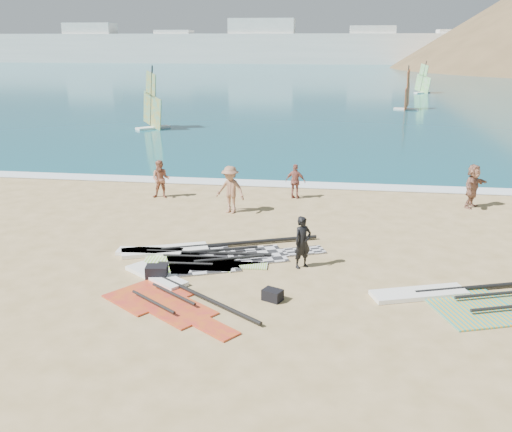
# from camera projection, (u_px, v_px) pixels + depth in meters

# --- Properties ---
(ground) EXTENTS (300.00, 300.00, 0.00)m
(ground) POSITION_uv_depth(u_px,v_px,m) (253.00, 296.00, 15.33)
(ground) COLOR tan
(ground) RESTS_ON ground
(sea) EXTENTS (300.00, 240.00, 0.06)m
(sea) POSITION_uv_depth(u_px,v_px,m) (333.00, 67.00, 140.06)
(sea) COLOR #0D4F5E
(sea) RESTS_ON ground
(surf_line) EXTENTS (300.00, 1.20, 0.04)m
(surf_line) POSITION_uv_depth(u_px,v_px,m) (291.00, 185.00, 26.95)
(surf_line) COLOR white
(surf_line) RESTS_ON ground
(far_town) EXTENTS (160.00, 8.00, 12.00)m
(far_town) POSITION_uv_depth(u_px,v_px,m) (277.00, 47.00, 157.89)
(far_town) COLOR white
(far_town) RESTS_ON ground
(rig_grey) EXTENTS (6.62, 4.03, 0.21)m
(rig_grey) POSITION_uv_depth(u_px,v_px,m) (208.00, 253.00, 18.26)
(rig_grey) COLOR black
(rig_grey) RESTS_ON ground
(rig_green) EXTENTS (4.99, 2.00, 0.19)m
(rig_green) POSITION_uv_depth(u_px,v_px,m) (177.00, 258.00, 17.84)
(rig_green) COLOR #86D123
(rig_green) RESTS_ON ground
(rig_orange) EXTENTS (6.28, 3.62, 0.20)m
(rig_orange) POSITION_uv_depth(u_px,v_px,m) (471.00, 298.00, 15.07)
(rig_orange) COLOR orange
(rig_orange) RESTS_ON ground
(rig_red) EXTENTS (4.53, 4.27, 0.20)m
(rig_red) POSITION_uv_depth(u_px,v_px,m) (166.00, 292.00, 15.45)
(rig_red) COLOR red
(rig_red) RESTS_ON ground
(gear_bag_near) EXTENTS (0.67, 0.53, 0.39)m
(gear_bag_near) POSITION_uv_depth(u_px,v_px,m) (157.00, 272.00, 16.38)
(gear_bag_near) COLOR black
(gear_bag_near) RESTS_ON ground
(gear_bag_far) EXTENTS (0.60, 0.53, 0.30)m
(gear_bag_far) POSITION_uv_depth(u_px,v_px,m) (273.00, 295.00, 15.03)
(gear_bag_far) COLOR black
(gear_bag_far) RESTS_ON ground
(person_wetsuit) EXTENTS (0.69, 0.67, 1.60)m
(person_wetsuit) POSITION_uv_depth(u_px,v_px,m) (303.00, 242.00, 17.03)
(person_wetsuit) COLOR black
(person_wetsuit) RESTS_ON ground
(beachgoer_left) EXTENTS (0.84, 0.68, 1.65)m
(beachgoer_left) POSITION_uv_depth(u_px,v_px,m) (161.00, 179.00, 24.57)
(beachgoer_left) COLOR #A6654B
(beachgoer_left) RESTS_ON ground
(beachgoer_mid) EXTENTS (1.38, 1.04, 1.89)m
(beachgoer_mid) POSITION_uv_depth(u_px,v_px,m) (230.00, 190.00, 22.40)
(beachgoer_mid) COLOR #94674D
(beachgoer_mid) RESTS_ON ground
(beachgoer_back) EXTENTS (0.94, 0.53, 1.50)m
(beachgoer_back) POSITION_uv_depth(u_px,v_px,m) (296.00, 181.00, 24.51)
(beachgoer_back) COLOR #955447
(beachgoer_back) RESTS_ON ground
(beachgoer_right) EXTENTS (1.40, 1.67, 1.80)m
(beachgoer_right) POSITION_uv_depth(u_px,v_px,m) (473.00, 186.00, 23.15)
(beachgoer_right) COLOR #966651
(beachgoer_right) RESTS_ON ground
(windsurfer_left) EXTENTS (2.42, 2.38, 4.80)m
(windsurfer_left) POSITION_uv_depth(u_px,v_px,m) (152.00, 111.00, 43.30)
(windsurfer_left) COLOR white
(windsurfer_left) RESTS_ON ground
(windsurfer_centre) EXTENTS (2.43, 2.79, 4.27)m
(windsurfer_centre) POSITION_uv_depth(u_px,v_px,m) (407.00, 97.00, 55.10)
(windsurfer_centre) COLOR white
(windsurfer_centre) RESTS_ON ground
(windsurfer_right) EXTENTS (2.15, 2.20, 4.04)m
(windsurfer_right) POSITION_uv_depth(u_px,v_px,m) (423.00, 84.00, 72.08)
(windsurfer_right) COLOR white
(windsurfer_right) RESTS_ON ground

